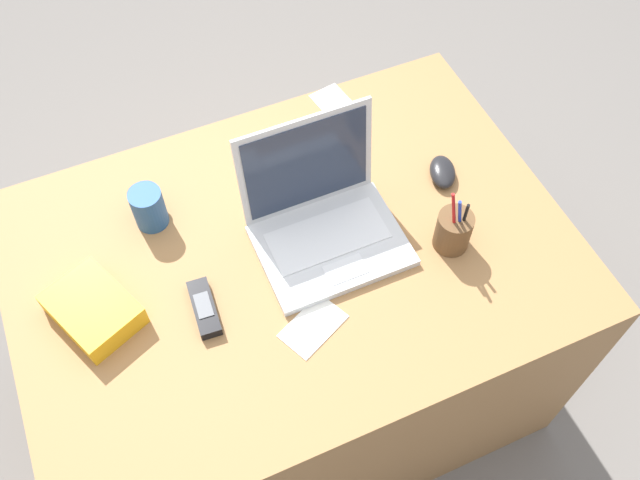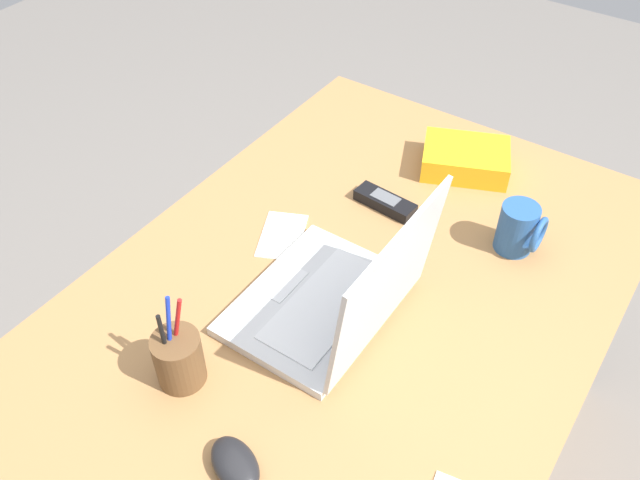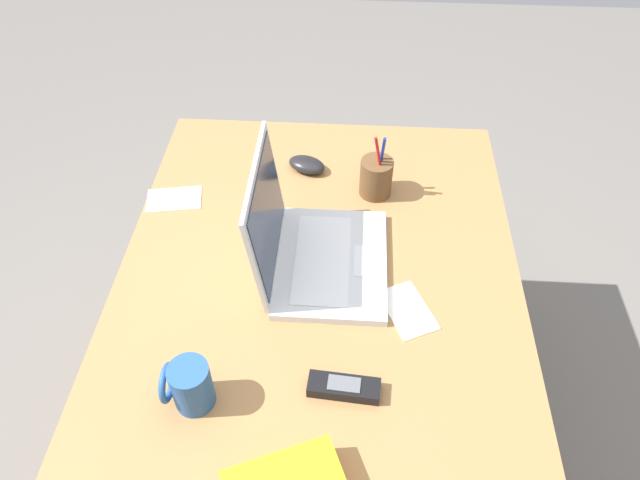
# 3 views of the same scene
# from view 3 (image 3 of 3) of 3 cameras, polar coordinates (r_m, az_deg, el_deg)

# --- Properties ---
(ground_plane) EXTENTS (6.00, 6.00, 0.00)m
(ground_plane) POSITION_cam_3_polar(r_m,az_deg,el_deg) (1.85, -0.22, -19.26)
(ground_plane) COLOR slate
(desk) EXTENTS (1.21, 0.86, 0.71)m
(desk) POSITION_cam_3_polar(r_m,az_deg,el_deg) (1.53, -0.26, -13.66)
(desk) COLOR #9E7042
(desk) RESTS_ON ground
(laptop) EXTENTS (0.31, 0.27, 0.26)m
(laptop) POSITION_cam_3_polar(r_m,az_deg,el_deg) (1.25, -0.95, -0.67)
(laptop) COLOR silver
(laptop) RESTS_ON desk
(computer_mouse) EXTENTS (0.09, 0.11, 0.03)m
(computer_mouse) POSITION_cam_3_polar(r_m,az_deg,el_deg) (1.51, -1.27, 7.23)
(computer_mouse) COLOR black
(computer_mouse) RESTS_ON desk
(coffee_mug_white) EXTENTS (0.07, 0.08, 0.10)m
(coffee_mug_white) POSITION_cam_3_polar(r_m,az_deg,el_deg) (1.08, -12.44, -13.44)
(coffee_mug_white) COLOR #26518C
(coffee_mug_white) RESTS_ON desk
(cordless_phone) EXTENTS (0.05, 0.13, 0.03)m
(cordless_phone) POSITION_cam_3_polar(r_m,az_deg,el_deg) (1.10, 2.30, -13.93)
(cordless_phone) COLOR black
(cordless_phone) RESTS_ON desk
(pen_holder) EXTENTS (0.08, 0.08, 0.18)m
(pen_holder) POSITION_cam_3_polar(r_m,az_deg,el_deg) (1.43, 5.41, 6.05)
(pen_holder) COLOR brown
(pen_holder) RESTS_ON desk
(paper_note_near_laptop) EXTENTS (0.15, 0.13, 0.00)m
(paper_note_near_laptop) POSITION_cam_3_polar(r_m,az_deg,el_deg) (1.22, 8.38, -6.64)
(paper_note_near_laptop) COLOR white
(paper_note_near_laptop) RESTS_ON desk
(paper_note_left) EXTENTS (0.10, 0.14, 0.00)m
(paper_note_left) POSITION_cam_3_polar(r_m,az_deg,el_deg) (1.48, -13.80, 3.84)
(paper_note_left) COLOR white
(paper_note_left) RESTS_ON desk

